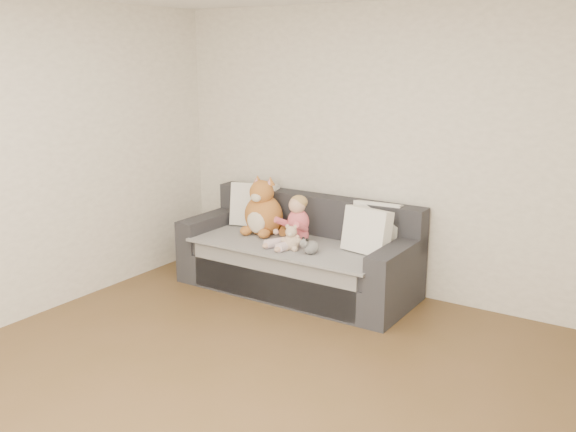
% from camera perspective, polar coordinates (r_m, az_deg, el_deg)
% --- Properties ---
extents(room_shell, '(5.00, 5.00, 5.00)m').
position_cam_1_polar(room_shell, '(4.06, -2.96, 1.95)').
color(room_shell, brown).
rests_on(room_shell, ground).
extents(sofa, '(2.20, 0.94, 0.85)m').
position_cam_1_polar(sofa, '(6.01, 0.99, -3.70)').
color(sofa, '#2B2B30').
rests_on(sofa, ground).
extents(cushion_left, '(0.51, 0.33, 0.44)m').
position_cam_1_polar(cushion_left, '(6.44, -2.99, 1.01)').
color(cushion_left, white).
rests_on(cushion_left, sofa).
extents(cushion_right_back, '(0.45, 0.23, 0.41)m').
position_cam_1_polar(cushion_right_back, '(5.81, 7.88, -0.74)').
color(cushion_right_back, white).
rests_on(cushion_right_back, sofa).
extents(cushion_right_front, '(0.46, 0.26, 0.41)m').
position_cam_1_polar(cushion_right_front, '(5.60, 7.03, -1.32)').
color(cushion_right_front, white).
rests_on(cushion_right_front, sofa).
extents(toddler, '(0.32, 0.47, 0.46)m').
position_cam_1_polar(toddler, '(5.80, 0.64, -0.71)').
color(toddler, '#F26955').
rests_on(toddler, sofa).
extents(plush_cat, '(0.47, 0.41, 0.59)m').
position_cam_1_polar(plush_cat, '(6.14, -2.25, 0.37)').
color(plush_cat, '#A56B24').
rests_on(plush_cat, sofa).
extents(teddy_bear, '(0.18, 0.15, 0.24)m').
position_cam_1_polar(teddy_bear, '(5.66, 0.29, -2.11)').
color(teddy_bear, tan).
rests_on(teddy_bear, sofa).
extents(plush_cow, '(0.13, 0.19, 0.16)m').
position_cam_1_polar(plush_cow, '(5.56, 1.96, -2.74)').
color(plush_cow, white).
rests_on(plush_cow, sofa).
extents(sippy_cup, '(0.10, 0.08, 0.11)m').
position_cam_1_polar(sippy_cup, '(5.78, 0.61, -2.11)').
color(sippy_cup, '#4F3CA4').
rests_on(sippy_cup, sofa).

